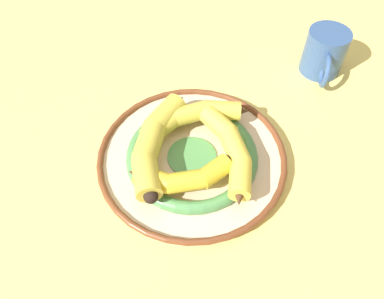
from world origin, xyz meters
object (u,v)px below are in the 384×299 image
(banana_c, at_px, (155,141))
(banana_a, at_px, (231,150))
(coffee_mug, at_px, (325,52))
(banana_b, at_px, (193,116))
(banana_d, at_px, (183,177))
(decorative_bowl, at_px, (192,157))

(banana_c, bearing_deg, banana_a, 93.53)
(banana_a, bearing_deg, coffee_mug, -55.04)
(banana_b, bearing_deg, coffee_mug, -167.55)
(banana_c, relative_size, coffee_mug, 1.64)
(coffee_mug, bearing_deg, banana_d, -32.35)
(banana_c, height_order, banana_d, banana_c)
(decorative_bowl, bearing_deg, coffee_mug, -12.27)
(banana_a, bearing_deg, decorative_bowl, 64.98)
(banana_a, distance_m, banana_b, 0.09)
(banana_a, bearing_deg, banana_d, 107.75)
(banana_d, bearing_deg, banana_b, 73.12)
(banana_c, xyz_separation_m, coffee_mug, (0.37, -0.12, -0.00))
(banana_d, relative_size, coffee_mug, 1.05)
(banana_b, relative_size, banana_c, 0.83)
(banana_c, relative_size, banana_d, 1.56)
(banana_a, bearing_deg, banana_c, 67.12)
(banana_b, height_order, banana_c, banana_c)
(banana_a, height_order, banana_d, banana_a)
(banana_b, distance_m, banana_c, 0.08)
(decorative_bowl, relative_size, banana_b, 1.86)
(banana_b, bearing_deg, banana_d, 62.29)
(banana_d, bearing_deg, coffee_mug, 36.86)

